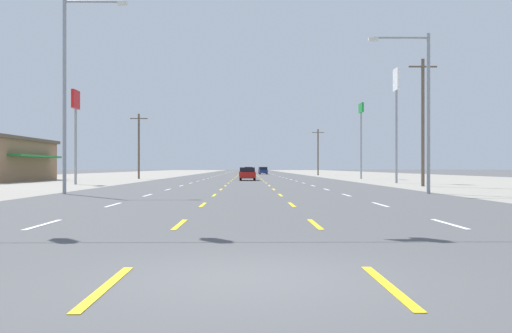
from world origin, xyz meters
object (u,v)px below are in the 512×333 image
(sedan_center_turn_nearest, at_px, (248,174))
(pole_sign_right_row_2, at_px, (361,123))
(hatchback_center_turn_mid, at_px, (248,171))
(streetlight_left_row_0, at_px, (70,83))
(pole_sign_left_row_1, at_px, (76,114))
(pole_sign_right_row_1, at_px, (396,99))
(hatchback_inner_right_far, at_px, (262,170))
(streetlight_right_row_0, at_px, (422,101))
(sedan_center_turn_near, at_px, (246,173))
(hatchback_inner_right_midfar, at_px, (263,171))

(sedan_center_turn_nearest, distance_m, pole_sign_right_row_2, 17.40)
(hatchback_center_turn_mid, distance_m, streetlight_left_row_0, 82.25)
(pole_sign_left_row_1, bearing_deg, pole_sign_right_row_2, 36.69)
(pole_sign_right_row_1, distance_m, pole_sign_right_row_2, 18.22)
(hatchback_inner_right_far, distance_m, streetlight_right_row_0, 101.67)
(sedan_center_turn_near, bearing_deg, pole_sign_right_row_2, -22.52)
(hatchback_inner_right_midfar, xyz_separation_m, streetlight_right_row_0, (6.43, -85.55, 4.39))
(sedan_center_turn_near, distance_m, streetlight_left_row_0, 46.40)
(sedan_center_turn_near, height_order, streetlight_right_row_0, streetlight_right_row_0)
(hatchback_inner_right_far, xyz_separation_m, streetlight_right_row_0, (6.31, -101.38, 4.39))
(streetlight_right_row_0, bearing_deg, streetlight_left_row_0, 180.00)
(hatchback_inner_right_midfar, xyz_separation_m, pole_sign_left_row_1, (-18.21, -68.28, 5.28))
(sedan_center_turn_nearest, height_order, pole_sign_left_row_1, pole_sign_left_row_1)
(sedan_center_turn_nearest, bearing_deg, hatchback_center_turn_mid, 89.75)
(pole_sign_right_row_2, xyz_separation_m, streetlight_left_row_0, (-24.21, -39.02, -0.92))
(hatchback_inner_right_midfar, height_order, pole_sign_right_row_1, pole_sign_right_row_1)
(hatchback_inner_right_midfar, relative_size, hatchback_inner_right_far, 1.00)
(sedan_center_turn_nearest, relative_size, hatchback_inner_right_far, 1.15)
(hatchback_center_turn_mid, distance_m, hatchback_inner_right_far, 20.20)
(sedan_center_turn_nearest, distance_m, hatchback_center_turn_mid, 49.96)
(pole_sign_right_row_2, distance_m, streetlight_right_row_0, 39.33)
(hatchback_inner_right_far, bearing_deg, hatchback_inner_right_midfar, -90.43)
(pole_sign_right_row_2, xyz_separation_m, streetlight_right_row_0, (-4.55, -39.02, -1.93))
(sedan_center_turn_nearest, distance_m, streetlight_left_row_0, 33.44)
(hatchback_center_turn_mid, height_order, pole_sign_left_row_1, pole_sign_left_row_1)
(pole_sign_right_row_1, bearing_deg, streetlight_left_row_0, -138.82)
(pole_sign_left_row_1, distance_m, pole_sign_right_row_1, 29.05)
(sedan_center_turn_nearest, xyz_separation_m, pole_sign_right_row_2, (14.34, 7.53, 6.35))
(hatchback_inner_right_midfar, bearing_deg, hatchback_center_turn_mid, -127.45)
(sedan_center_turn_near, height_order, hatchback_center_turn_mid, hatchback_center_turn_mid)
(hatchback_inner_right_midfar, height_order, streetlight_right_row_0, streetlight_right_row_0)
(sedan_center_turn_nearest, height_order, streetlight_left_row_0, streetlight_left_row_0)
(hatchback_inner_right_midfar, relative_size, pole_sign_right_row_1, 0.36)
(pole_sign_right_row_2, relative_size, streetlight_right_row_0, 1.06)
(sedan_center_turn_nearest, bearing_deg, pole_sign_right_row_1, -37.46)
(sedan_center_turn_near, relative_size, hatchback_inner_right_far, 1.15)
(pole_sign_left_row_1, bearing_deg, sedan_center_turn_near, 62.23)
(pole_sign_right_row_1, height_order, streetlight_left_row_0, streetlight_left_row_0)
(pole_sign_left_row_1, xyz_separation_m, streetlight_left_row_0, (4.98, -17.27, 0.12))
(hatchback_inner_right_far, bearing_deg, sedan_center_turn_nearest, -92.85)
(hatchback_center_turn_mid, bearing_deg, sedan_center_turn_nearest, -90.25)
(hatchback_inner_right_far, xyz_separation_m, pole_sign_left_row_1, (-18.33, -84.11, 5.28))
(pole_sign_right_row_2, bearing_deg, pole_sign_right_row_1, -91.32)
(sedan_center_turn_near, height_order, streetlight_left_row_0, streetlight_left_row_0)
(hatchback_inner_right_midfar, relative_size, pole_sign_right_row_2, 0.41)
(hatchback_inner_right_far, bearing_deg, pole_sign_right_row_1, -82.61)
(hatchback_inner_right_far, height_order, pole_sign_right_row_2, pole_sign_right_row_2)
(pole_sign_left_row_1, bearing_deg, sedan_center_turn_nearest, 43.74)
(pole_sign_left_row_1, bearing_deg, pole_sign_right_row_1, 7.04)
(hatchback_inner_right_midfar, bearing_deg, hatchback_inner_right_far, 89.57)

